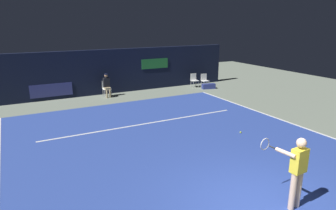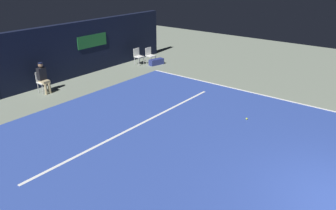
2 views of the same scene
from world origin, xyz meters
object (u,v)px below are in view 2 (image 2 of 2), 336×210
Objects in this scene: courtside_chair_near at (150,54)px; tennis_ball at (247,119)px; line_judge_on_chair at (43,77)px; courtside_chair_far at (138,55)px; equipment_bag at (156,62)px.

courtside_chair_near reaches higher than tennis_ball.
courtside_chair_near is (6.37, -0.46, -0.18)m from line_judge_on_chair.
courtside_chair_near is 1.00× the size of courtside_chair_far.
line_judge_on_chair is 1.50× the size of courtside_chair_far.
equipment_bag is at bearing -8.33° from line_judge_on_chair.
line_judge_on_chair is at bearing 175.84° from courtside_chair_near.
tennis_ball is at bearing -115.06° from courtside_chair_near.
courtside_chair_near is 1.05× the size of equipment_bag.
courtside_chair_near and courtside_chair_far have the same top height.
line_judge_on_chair is 8.58m from tennis_ball.
courtside_chair_near is at bearing 102.17° from equipment_bag.
line_judge_on_chair reaches higher than tennis_ball.
equipment_bag is at bearing -90.66° from courtside_chair_near.
line_judge_on_chair is 19.41× the size of tennis_ball.
courtside_chair_far is (5.81, -0.08, -0.18)m from line_judge_on_chair.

